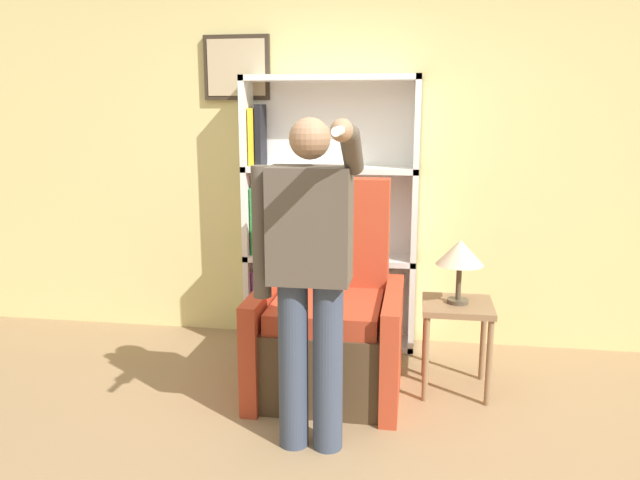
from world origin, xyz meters
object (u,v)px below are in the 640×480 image
at_px(bookcase, 319,217).
at_px(person_standing, 309,269).
at_px(armchair, 330,326).
at_px(side_table, 457,319).
at_px(table_lamp, 460,254).

height_order(bookcase, person_standing, bookcase).
height_order(bookcase, armchair, bookcase).
xyz_separation_m(bookcase, person_standing, (0.19, -1.49, 0.00)).
height_order(person_standing, side_table, person_standing).
relative_size(bookcase, person_standing, 1.16).
bearing_deg(bookcase, side_table, -35.79).
bearing_deg(side_table, table_lamp, -116.57).
bearing_deg(armchair, bookcase, 103.96).
bearing_deg(side_table, bookcase, 144.21).
relative_size(armchair, person_standing, 0.77).
bearing_deg(table_lamp, person_standing, -133.75).
distance_m(armchair, table_lamp, 0.90).
relative_size(bookcase, side_table, 3.45).
bearing_deg(armchair, person_standing, -89.69).
relative_size(person_standing, table_lamp, 4.29).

